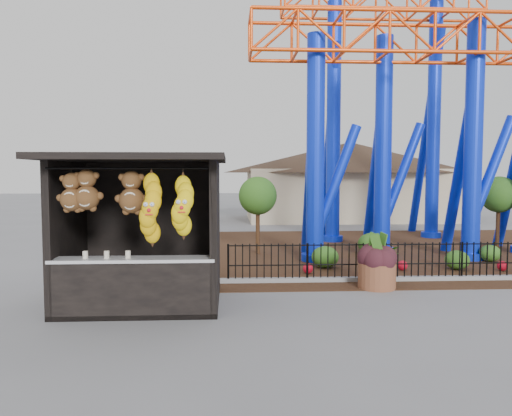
{
  "coord_description": "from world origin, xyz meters",
  "views": [
    {
      "loc": [
        -1.17,
        -9.37,
        2.76
      ],
      "look_at": [
        -0.58,
        1.5,
        2.0
      ],
      "focal_mm": 35.0,
      "sensor_mm": 36.0,
      "label": 1
    }
  ],
  "objects": [
    {
      "name": "ground",
      "position": [
        0.0,
        0.0,
        0.0
      ],
      "size": [
        120.0,
        120.0,
        0.0
      ],
      "primitive_type": "plane",
      "color": "slate",
      "rests_on": "ground"
    },
    {
      "name": "mulch_bed",
      "position": [
        4.0,
        8.0,
        0.01
      ],
      "size": [
        18.0,
        12.0,
        0.02
      ],
      "primitive_type": "cube",
      "color": "#331E11",
      "rests_on": "ground"
    },
    {
      "name": "curb",
      "position": [
        4.0,
        3.0,
        0.06
      ],
      "size": [
        18.0,
        0.18,
        0.12
      ],
      "primitive_type": "cube",
      "color": "gray",
      "rests_on": "ground"
    },
    {
      "name": "prize_booth",
      "position": [
        -3.01,
        0.9,
        1.54
      ],
      "size": [
        3.5,
        3.4,
        3.12
      ],
      "color": "black",
      "rests_on": "ground"
    },
    {
      "name": "picket_fence",
      "position": [
        4.9,
        3.0,
        0.5
      ],
      "size": [
        12.2,
        0.06,
        1.0
      ],
      "primitive_type": null,
      "color": "black",
      "rests_on": "ground"
    },
    {
      "name": "roller_coaster",
      "position": [
        5.12,
        8.23,
        6.44
      ],
      "size": [
        11.0,
        6.37,
        10.82
      ],
      "color": "#0D2BE2",
      "rests_on": "ground"
    },
    {
      "name": "terracotta_planter",
      "position": [
        2.36,
        2.28,
        0.31
      ],
      "size": [
        1.18,
        1.18,
        0.61
      ],
      "primitive_type": "cylinder",
      "rotation": [
        0.0,
        0.0,
        0.4
      ],
      "color": "brown",
      "rests_on": "ground"
    },
    {
      "name": "planter_foliage",
      "position": [
        2.36,
        2.28,
        0.93
      ],
      "size": [
        0.7,
        0.7,
        0.64
      ],
      "primitive_type": "ellipsoid",
      "color": "black",
      "rests_on": "terracotta_planter"
    },
    {
      "name": "potted_plant",
      "position": [
        2.57,
        2.7,
        0.5
      ],
      "size": [
        0.97,
        0.86,
        1.0
      ],
      "primitive_type": "imported",
      "rotation": [
        0.0,
        0.0,
        -0.09
      ],
      "color": "#2C5A1A",
      "rests_on": "ground"
    },
    {
      "name": "landscaping",
      "position": [
        4.24,
        5.67,
        0.32
      ],
      "size": [
        7.94,
        4.13,
        0.73
      ],
      "color": "#2D5B1A",
      "rests_on": "mulch_bed"
    },
    {
      "name": "pavilion",
      "position": [
        6.0,
        20.0,
        3.07
      ],
      "size": [
        15.0,
        15.0,
        4.8
      ],
      "color": "#BFAD8C",
      "rests_on": "ground"
    }
  ]
}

